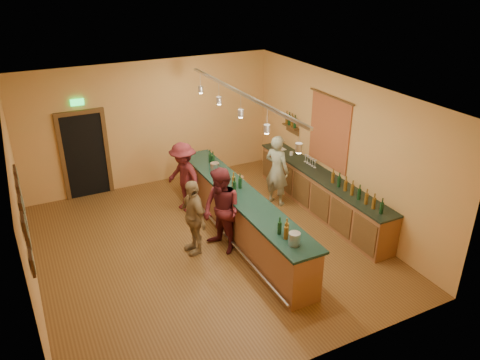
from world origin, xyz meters
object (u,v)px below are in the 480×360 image
customer_b (193,217)px  customer_c (184,177)px  tasting_bar (241,212)px  bartender (277,170)px  bar_stool (238,182)px  back_counter (321,193)px  customer_a (222,211)px

customer_b → customer_c: bearing=161.1°
tasting_bar → customer_c: size_ratio=3.05×
bartender → customer_b: size_ratio=1.10×
customer_c → bar_stool: (1.31, -0.16, -0.35)m
bartender → bar_stool: (-0.77, 0.54, -0.38)m
tasting_bar → bartender: size_ratio=2.95×
customer_b → bar_stool: bearing=127.6°
customer_b → tasting_bar: bearing=88.1°
tasting_bar → customer_b: bearing=-177.5°
back_counter → bartender: size_ratio=2.63×
customer_a → back_counter: bearing=83.9°
tasting_bar → customer_a: size_ratio=2.86×
tasting_bar → back_counter: bearing=4.8°
customer_a → customer_c: 1.96m
bartender → tasting_bar: bearing=99.4°
customer_a → bartender: bearing=106.8°
back_counter → tasting_bar: (-2.18, -0.18, 0.12)m
bartender → bar_stool: size_ratio=2.74×
tasting_bar → customer_b: customer_b is taller
customer_b → customer_a: bearing=63.9°
customer_c → bar_stool: 1.37m
back_counter → customer_b: 3.27m
customer_b → customer_c: 1.81m
tasting_bar → customer_a: 0.67m
tasting_bar → customer_b: size_ratio=3.23×
bartender → customer_a: (-2.01, -1.26, 0.02)m
back_counter → bar_stool: 2.02m
customer_a → customer_b: size_ratio=1.13×
tasting_bar → bar_stool: tasting_bar is taller
bar_stool → customer_c: bearing=173.2°
back_counter → customer_a: customer_a is taller
customer_c → customer_a: bearing=-13.5°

